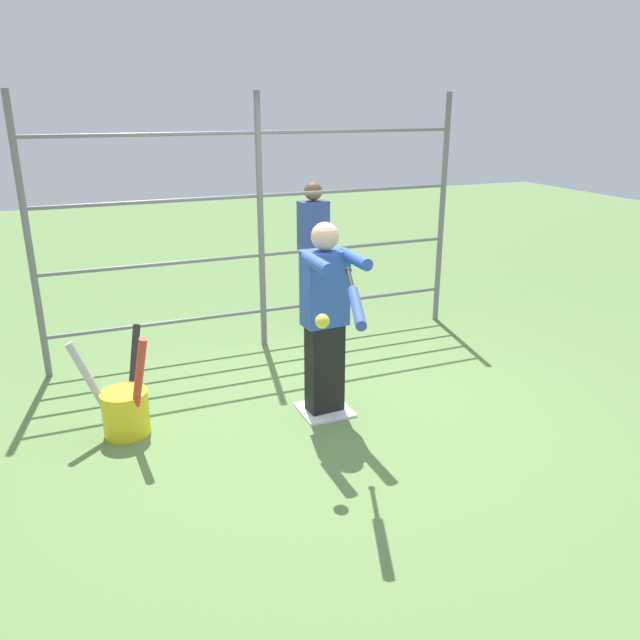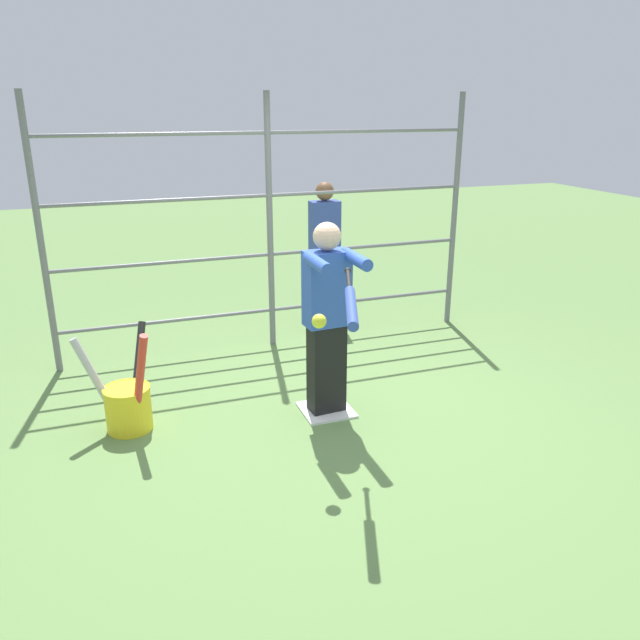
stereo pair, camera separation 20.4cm
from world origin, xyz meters
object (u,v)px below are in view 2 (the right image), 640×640
object	(u,v)px
softball_in_flight	(319,321)
bat_bucket	(128,403)
bystander_behind_fence	(325,250)
baseball_bat_swinging	(351,302)
batter	(327,314)

from	to	relation	value
softball_in_flight	bat_bucket	bearing A→B (deg)	-37.26
bat_bucket	bystander_behind_fence	bearing A→B (deg)	-140.26
baseball_bat_swinging	softball_in_flight	size ratio (longest dim) A/B	8.90
bat_bucket	softball_in_flight	bearing A→B (deg)	142.74
baseball_bat_swinging	softball_in_flight	bearing A→B (deg)	-62.92
batter	bystander_behind_fence	distance (m)	2.29
bat_bucket	bystander_behind_fence	distance (m)	3.03
batter	baseball_bat_swinging	xyz separation A→B (m)	(0.18, 0.90, 0.38)
bat_bucket	bystander_behind_fence	size ratio (longest dim) A/B	0.54
batter	softball_in_flight	world-z (taller)	batter
batter	bat_bucket	xyz separation A→B (m)	(1.51, -0.26, -0.62)
batter	softball_in_flight	size ratio (longest dim) A/B	16.05
batter	bystander_behind_fence	xyz separation A→B (m)	(-0.77, -2.16, -0.02)
bystander_behind_fence	bat_bucket	bearing A→B (deg)	39.74
bystander_behind_fence	batter	bearing A→B (deg)	70.39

